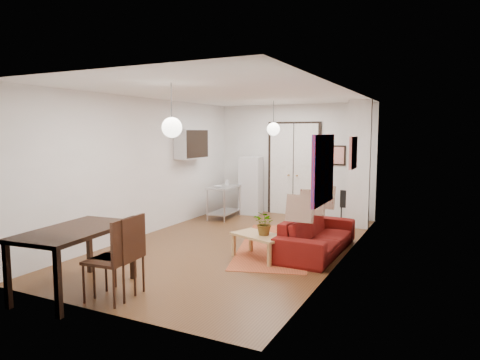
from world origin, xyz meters
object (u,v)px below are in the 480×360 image
at_px(coffee_table, 260,238).
at_px(kitchen_counter, 224,198).
at_px(dining_chair_near, 124,247).
at_px(dining_table, 75,236).
at_px(black_side_chair, 351,203).
at_px(dining_chair_far, 115,250).
at_px(fridge, 251,185).
at_px(sofa, 317,235).

bearing_deg(coffee_table, kitchen_counter, 128.26).
bearing_deg(coffee_table, dining_chair_near, -114.45).
height_order(dining_table, black_side_chair, dining_table).
bearing_deg(dining_chair_far, dining_table, -84.84).
xyz_separation_m(fridge, black_side_chair, (2.60, 0.19, -0.31)).
bearing_deg(dining_chair_far, black_side_chair, 158.78).
relative_size(fridge, dining_chair_near, 1.40).
xyz_separation_m(sofa, dining_chair_far, (-1.80, -3.24, 0.31)).
relative_size(coffee_table, dining_chair_far, 0.99).
xyz_separation_m(coffee_table, black_side_chair, (0.75, 3.84, 0.09)).
bearing_deg(black_side_chair, coffee_table, 91.80).
distance_m(sofa, coffee_table, 1.13).
bearing_deg(dining_chair_near, kitchen_counter, -172.09).
distance_m(kitchen_counter, dining_chair_near, 5.21).
bearing_deg(sofa, black_side_chair, 1.56).
height_order(sofa, dining_table, dining_table).
relative_size(coffee_table, dining_table, 0.65).
height_order(fridge, dining_chair_far, fridge).
distance_m(dining_table, dining_chair_near, 0.68).
distance_m(kitchen_counter, fridge, 0.94).
relative_size(sofa, fridge, 1.47).
bearing_deg(coffee_table, dining_table, -122.60).
xyz_separation_m(coffee_table, dining_table, (-1.62, -2.53, 0.42)).
bearing_deg(kitchen_counter, dining_chair_far, -81.19).
relative_size(fridge, dining_chair_far, 1.40).
bearing_deg(fridge, dining_chair_far, -90.15).
xyz_separation_m(kitchen_counter, dining_table, (0.60, -5.36, 0.27)).
relative_size(kitchen_counter, dining_table, 0.66).
distance_m(sofa, black_side_chair, 3.02).
distance_m(sofa, dining_chair_far, 3.72).
bearing_deg(black_side_chair, dining_chair_near, 86.60).
distance_m(sofa, dining_table, 4.15).
height_order(coffee_table, fridge, fridge).
relative_size(coffee_table, black_side_chair, 1.38).
relative_size(sofa, dining_chair_near, 2.06).
bearing_deg(dining_chair_far, coffee_table, 151.68).
bearing_deg(coffee_table, black_side_chair, 79.01).
distance_m(coffee_table, black_side_chair, 3.91).
height_order(sofa, fridge, fridge).
bearing_deg(black_side_chair, sofa, 103.47).
distance_m(coffee_table, fridge, 4.12).
distance_m(kitchen_counter, dining_table, 5.40).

